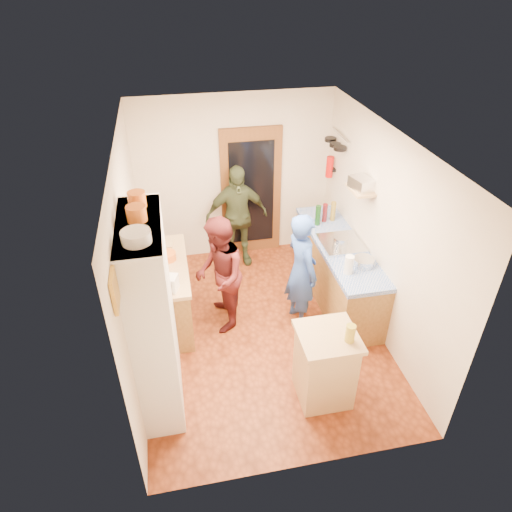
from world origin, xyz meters
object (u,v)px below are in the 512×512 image
object	(u,v)px
person_hob	(304,271)
island_base	(324,367)
right_counter_base	(337,272)
hutch_body	(153,318)
person_back	(237,216)
person_left	(221,273)

from	to	relation	value
person_hob	island_base	bearing A→B (deg)	161.30
right_counter_base	person_hob	size ratio (longest dim) A/B	1.36
right_counter_base	person_hob	world-z (taller)	person_hob
right_counter_base	island_base	bearing A→B (deg)	-113.91
hutch_body	person_back	bearing A→B (deg)	62.64
right_counter_base	island_base	world-z (taller)	island_base
hutch_body	person_left	distance (m)	1.38
right_counter_base	person_back	world-z (taller)	person_back
island_base	person_hob	distance (m)	1.35
right_counter_base	person_back	size ratio (longest dim) A/B	1.33
person_hob	person_back	xyz separation A→B (m)	(-0.61, 1.57, 0.02)
right_counter_base	person_back	bearing A→B (deg)	136.60
person_back	person_hob	bearing A→B (deg)	-73.00
hutch_body	right_counter_base	world-z (taller)	hutch_body
person_hob	person_back	world-z (taller)	person_back
hutch_body	island_base	distance (m)	1.91
right_counter_base	person_hob	xyz separation A→B (m)	(-0.62, -0.41, 0.39)
person_left	person_hob	bearing A→B (deg)	83.02
island_base	person_back	world-z (taller)	person_back
person_left	hutch_body	bearing A→B (deg)	-35.50
island_base	hutch_body	bearing A→B (deg)	167.18
hutch_body	person_left	bearing A→B (deg)	51.98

